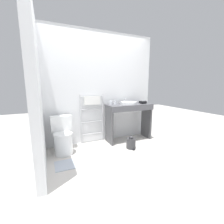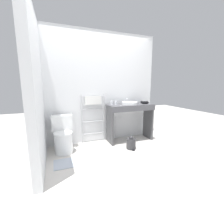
# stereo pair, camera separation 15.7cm
# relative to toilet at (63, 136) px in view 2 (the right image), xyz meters

# --- Properties ---
(ground_plane) EXTENTS (12.00, 12.00, 0.00)m
(ground_plane) POSITION_rel_toilet_xyz_m (0.93, -0.88, -0.33)
(ground_plane) COLOR silver
(wall_back) EXTENTS (2.76, 0.12, 2.56)m
(wall_back) POSITION_rel_toilet_xyz_m (0.93, 0.40, 0.95)
(wall_back) COLOR silver
(wall_back) RESTS_ON ground_plane
(wall_side) EXTENTS (0.12, 1.83, 2.56)m
(wall_side) POSITION_rel_toilet_xyz_m (-0.39, -0.27, 0.95)
(wall_side) COLOR silver
(wall_side) RESTS_ON ground_plane
(toilet) EXTENTS (0.42, 0.51, 0.75)m
(toilet) POSITION_rel_toilet_xyz_m (0.00, 0.00, 0.00)
(toilet) COLOR white
(toilet) RESTS_ON ground_plane
(towel_radiator) EXTENTS (0.56, 0.06, 1.14)m
(towel_radiator) POSITION_rel_toilet_xyz_m (0.72, 0.29, 0.50)
(towel_radiator) COLOR silver
(towel_radiator) RESTS_ON ground_plane
(vanity_counter) EXTENTS (1.09, 0.47, 0.90)m
(vanity_counter) POSITION_rel_toilet_xyz_m (1.57, 0.06, 0.29)
(vanity_counter) COLOR #4C4C51
(vanity_counter) RESTS_ON ground_plane
(sink_basin) EXTENTS (0.39, 0.39, 0.06)m
(sink_basin) POSITION_rel_toilet_xyz_m (1.56, 0.08, 0.60)
(sink_basin) COLOR white
(sink_basin) RESTS_ON vanity_counter
(faucet) EXTENTS (0.02, 0.10, 0.13)m
(faucet) POSITION_rel_toilet_xyz_m (1.56, 0.27, 0.65)
(faucet) COLOR silver
(faucet) RESTS_ON vanity_counter
(cup_near_wall) EXTENTS (0.06, 0.06, 0.09)m
(cup_near_wall) POSITION_rel_toilet_xyz_m (1.16, 0.23, 0.62)
(cup_near_wall) COLOR white
(cup_near_wall) RESTS_ON vanity_counter
(cup_near_edge) EXTENTS (0.06, 0.06, 0.09)m
(cup_near_edge) POSITION_rel_toilet_xyz_m (1.23, 0.16, 0.62)
(cup_near_edge) COLOR white
(cup_near_edge) RESTS_ON vanity_counter
(hair_dryer) EXTENTS (0.20, 0.16, 0.07)m
(hair_dryer) POSITION_rel_toilet_xyz_m (1.95, 0.03, 0.61)
(hair_dryer) COLOR black
(hair_dryer) RESTS_ON vanity_counter
(trash_bin) EXTENTS (0.20, 0.23, 0.28)m
(trash_bin) POSITION_rel_toilet_xyz_m (1.36, -0.39, -0.21)
(trash_bin) COLOR #333335
(trash_bin) RESTS_ON ground_plane
(bath_mat) EXTENTS (0.56, 0.36, 0.01)m
(bath_mat) POSITION_rel_toilet_xyz_m (0.07, -0.53, -0.32)
(bath_mat) COLOR #B2BCCC
(bath_mat) RESTS_ON ground_plane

